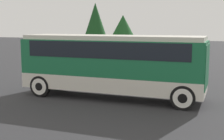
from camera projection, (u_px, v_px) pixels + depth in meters
ground_plane at (112, 98)px, 16.46m from camera, size 120.00×120.00×0.00m
tour_bus at (114, 61)px, 16.13m from camera, size 9.50×2.57×3.27m
parked_car_near at (159, 71)px, 21.09m from camera, size 4.21×1.79×1.41m
parked_car_mid at (92, 64)px, 24.99m from camera, size 4.33×1.83×1.34m
tree_left at (95, 21)px, 41.15m from camera, size 3.11×3.11×6.62m
tree_center at (123, 26)px, 44.21m from camera, size 3.37×3.37×5.12m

